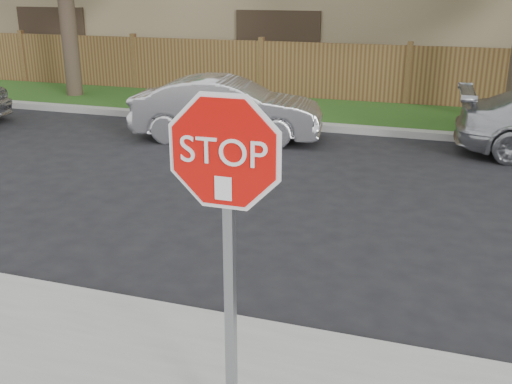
% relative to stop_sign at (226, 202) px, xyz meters
% --- Properties ---
extents(ground, '(90.00, 90.00, 0.00)m').
position_rel_stop_sign_xyz_m(ground, '(0.04, 1.48, -1.83)').
color(ground, black).
rests_on(ground, ground).
extents(far_curb, '(70.00, 0.30, 0.15)m').
position_rel_stop_sign_xyz_m(far_curb, '(0.04, 9.63, -1.75)').
color(far_curb, gray).
rests_on(far_curb, ground).
extents(grass_strip, '(70.00, 3.00, 0.12)m').
position_rel_stop_sign_xyz_m(grass_strip, '(0.04, 11.28, -1.77)').
color(grass_strip, '#1E4714').
rests_on(grass_strip, ground).
extents(fence, '(70.00, 0.12, 1.60)m').
position_rel_stop_sign_xyz_m(fence, '(0.04, 12.88, -1.03)').
color(fence, '#4D311B').
rests_on(fence, ground).
extents(stop_sign, '(1.01, 0.13, 2.55)m').
position_rel_stop_sign_xyz_m(stop_sign, '(0.00, 0.00, 0.00)').
color(stop_sign, gray).
rests_on(stop_sign, sidewalk_near).
extents(sedan_left, '(4.07, 1.99, 1.29)m').
position_rel_stop_sign_xyz_m(sedan_left, '(-3.19, 8.23, -1.19)').
color(sedan_left, silver).
rests_on(sedan_left, ground).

